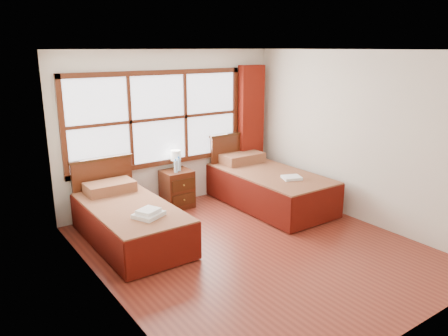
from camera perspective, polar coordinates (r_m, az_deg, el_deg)
floor at (r=6.03m, az=3.96°, el=-10.40°), size 4.50×4.50×0.00m
ceiling at (r=5.42m, az=4.48°, el=15.14°), size 4.50×4.50×0.00m
wall_back at (r=7.42m, az=-6.89°, el=5.07°), size 4.00×0.00×4.00m
wall_left at (r=4.63m, az=-15.37°, el=-1.79°), size 0.00×4.50×4.50m
wall_right at (r=7.00m, az=17.02°, el=3.87°), size 0.00×4.50×4.50m
window at (r=7.24m, az=-8.54°, el=6.36°), size 3.16×0.06×1.56m
curtain at (r=8.20m, az=3.52°, el=5.23°), size 0.50×0.16×2.30m
bed_left at (r=6.25m, az=-12.32°, el=-6.68°), size 1.04×2.06×1.01m
bed_right at (r=7.51m, az=5.70°, el=-2.34°), size 1.14×2.22×1.12m
nightstand at (r=7.42m, az=-6.14°, el=-2.73°), size 0.48×0.47×0.64m
towels_left at (r=5.68m, az=-9.82°, el=-5.87°), size 0.44×0.42×0.10m
towels_right at (r=7.05m, az=8.83°, el=-1.26°), size 0.36×0.34×0.04m
lamp at (r=7.35m, az=-6.32°, el=1.58°), size 0.17×0.17×0.33m
bottle_near at (r=7.20m, az=-6.31°, el=0.21°), size 0.06×0.06×0.23m
bottle_far at (r=7.28m, az=-5.92°, el=0.47°), size 0.07×0.07×0.25m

